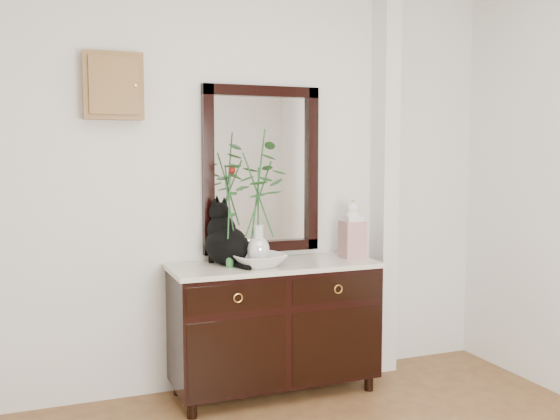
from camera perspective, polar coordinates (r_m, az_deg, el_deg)
name	(u,v)px	position (r m, az deg, el deg)	size (l,w,h in m)	color
wall_back	(247,183)	(4.13, -3.06, 2.44)	(3.60, 0.04, 2.70)	silver
pilaster	(384,181)	(4.47, 9.53, 2.60)	(0.12, 0.20, 2.70)	silver
sideboard	(274,321)	(4.07, -0.52, -10.11)	(1.33, 0.52, 0.82)	black
wall_mirror	(262,170)	(4.15, -1.70, 3.70)	(0.80, 0.06, 1.10)	black
key_cabinet	(113,86)	(3.92, -15.01, 10.90)	(0.35, 0.10, 0.40)	brown
cat	(227,233)	(3.93, -4.90, -2.10)	(0.28, 0.35, 0.40)	black
lotus_bowl	(258,260)	(3.87, -1.98, -4.62)	(0.32, 0.32, 0.08)	silver
vase_branches	(258,196)	(3.82, -2.00, 1.29)	(0.40, 0.40, 0.84)	silver
bud_vase_rose	(229,217)	(3.81, -4.66, -0.61)	(0.08, 0.08, 0.63)	#2A672E
ginger_jar	(352,229)	(4.21, 6.64, -1.69)	(0.15, 0.15, 0.39)	silver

